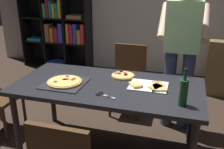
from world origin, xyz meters
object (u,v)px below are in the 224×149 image
object	(u,v)px
kitchen_scissors	(103,95)
person_serving_pizza	(181,47)
bookshelf	(57,14)
wine_bottle	(183,92)
chair_far_side	(129,75)
pepperoni_pizza_on_tray	(65,82)
second_pizza_plain	(123,76)
dining_table	(108,91)

from	to	relation	value
kitchen_scissors	person_serving_pizza	bearing A→B (deg)	57.20
bookshelf	wine_bottle	world-z (taller)	bookshelf
chair_far_side	pepperoni_pizza_on_tray	distance (m)	1.13
person_serving_pizza	second_pizza_plain	distance (m)	0.76
kitchen_scissors	second_pizza_plain	bearing A→B (deg)	83.17
person_serving_pizza	wine_bottle	size ratio (longest dim) A/B	5.54
bookshelf	pepperoni_pizza_on_tray	bearing A→B (deg)	-61.28
dining_table	kitchen_scissors	distance (m)	0.26
second_pizza_plain	chair_far_side	bearing A→B (deg)	97.57
dining_table	wine_bottle	size ratio (longest dim) A/B	5.75
chair_far_side	person_serving_pizza	world-z (taller)	person_serving_pizza
pepperoni_pizza_on_tray	wine_bottle	bearing A→B (deg)	-7.20
wine_bottle	second_pizza_plain	world-z (taller)	wine_bottle
dining_table	bookshelf	distance (m)	2.99
bookshelf	wine_bottle	size ratio (longest dim) A/B	6.17
dining_table	pepperoni_pizza_on_tray	world-z (taller)	pepperoni_pizza_on_tray
pepperoni_pizza_on_tray	wine_bottle	distance (m)	1.13
dining_table	person_serving_pizza	distance (m)	1.01
chair_far_side	person_serving_pizza	bearing A→B (deg)	-18.84
chair_far_side	pepperoni_pizza_on_tray	xyz separation A→B (m)	(-0.41, -1.02, 0.25)
person_serving_pizza	kitchen_scissors	xyz separation A→B (m)	(-0.61, -0.95, -0.24)
dining_table	wine_bottle	xyz separation A→B (m)	(0.71, -0.24, 0.19)
chair_far_side	kitchen_scissors	world-z (taller)	chair_far_side
second_pizza_plain	person_serving_pizza	bearing A→B (deg)	39.63
pepperoni_pizza_on_tray	chair_far_side	bearing A→B (deg)	68.16
person_serving_pizza	wine_bottle	world-z (taller)	person_serving_pizza
dining_table	bookshelf	world-z (taller)	bookshelf
chair_far_side	bookshelf	world-z (taller)	bookshelf
chair_far_side	bookshelf	size ratio (longest dim) A/B	0.46
pepperoni_pizza_on_tray	wine_bottle	size ratio (longest dim) A/B	1.26
dining_table	chair_far_side	distance (m)	0.94
pepperoni_pizza_on_tray	kitchen_scissors	distance (m)	0.47
wine_bottle	kitchen_scissors	distance (m)	0.69
chair_far_side	bookshelf	bearing A→B (deg)	140.63
bookshelf	kitchen_scissors	xyz separation A→B (m)	(1.80, -2.62, -0.30)
bookshelf	person_serving_pizza	distance (m)	2.93
kitchen_scissors	pepperoni_pizza_on_tray	bearing A→B (deg)	161.36
pepperoni_pizza_on_tray	second_pizza_plain	xyz separation A→B (m)	(0.50, 0.34, -0.00)
person_serving_pizza	kitchen_scissors	bearing A→B (deg)	-122.80
person_serving_pizza	dining_table	bearing A→B (deg)	-132.32
person_serving_pizza	wine_bottle	xyz separation A→B (m)	(0.06, -0.95, -0.13)
bookshelf	pepperoni_pizza_on_tray	world-z (taller)	bookshelf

